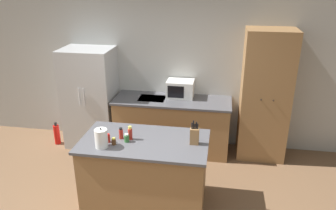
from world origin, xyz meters
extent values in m
cube|color=#B2B2AD|center=(0.00, 2.33, 1.30)|extent=(7.20, 0.06, 2.60)
cube|color=#B7BABC|center=(-1.18, 1.97, 0.86)|extent=(0.84, 0.66, 1.72)
cylinder|color=silver|center=(-1.22, 1.63, 1.00)|extent=(0.02, 0.02, 0.30)
cylinder|color=silver|center=(-1.14, 1.63, 1.00)|extent=(0.02, 0.02, 0.30)
cube|color=olive|center=(0.25, 1.97, 0.44)|extent=(1.90, 0.66, 0.89)
cube|color=#4C4C51|center=(0.25, 1.97, 0.91)|extent=(1.94, 0.70, 0.03)
cube|color=#9EA0A3|center=(-0.09, 1.97, 0.92)|extent=(0.44, 0.34, 0.01)
cube|color=olive|center=(1.73, 2.02, 1.05)|extent=(0.75, 0.56, 2.10)
sphere|color=black|center=(1.64, 1.73, 1.09)|extent=(0.02, 0.02, 0.02)
sphere|color=black|center=(1.82, 1.73, 1.09)|extent=(0.02, 0.02, 0.02)
cube|color=olive|center=(0.13, 0.47, 0.45)|extent=(1.52, 0.82, 0.91)
cube|color=#4C4C51|center=(0.13, 0.47, 0.92)|extent=(1.58, 0.88, 0.03)
cube|color=white|center=(0.36, 2.11, 1.06)|extent=(0.44, 0.33, 0.28)
cube|color=black|center=(0.31, 1.94, 1.06)|extent=(0.27, 0.01, 0.20)
cube|color=olive|center=(0.75, 0.48, 1.04)|extent=(0.11, 0.08, 0.20)
cylinder|color=black|center=(0.72, 0.47, 1.18)|extent=(0.02, 0.02, 0.08)
cylinder|color=black|center=(0.73, 0.48, 1.20)|extent=(0.02, 0.02, 0.11)
cylinder|color=black|center=(0.75, 0.48, 1.17)|extent=(0.02, 0.02, 0.06)
cylinder|color=black|center=(0.77, 0.48, 1.19)|extent=(0.02, 0.02, 0.09)
cylinder|color=black|center=(0.78, 0.48, 1.18)|extent=(0.02, 0.02, 0.07)
cylinder|color=#B2281E|center=(-0.05, 0.47, 1.01)|extent=(0.05, 0.05, 0.15)
cylinder|color=#E5DB4C|center=(-0.05, 0.47, 1.10)|extent=(0.04, 0.04, 0.03)
cylinder|color=#337033|center=(-0.07, 0.40, 0.98)|extent=(0.06, 0.06, 0.09)
cylinder|color=silver|center=(-0.07, 0.40, 1.04)|extent=(0.05, 0.05, 0.02)
cylinder|color=#B2281E|center=(-0.29, 0.35, 0.99)|extent=(0.04, 0.04, 0.09)
cylinder|color=red|center=(-0.29, 0.35, 1.04)|extent=(0.03, 0.03, 0.02)
cylinder|color=#B2281E|center=(-0.17, 0.47, 1.00)|extent=(0.05, 0.05, 0.12)
cylinder|color=black|center=(-0.17, 0.47, 1.07)|extent=(0.04, 0.04, 0.03)
cylinder|color=#563319|center=(-0.21, 0.30, 0.98)|extent=(0.05, 0.05, 0.07)
cylinder|color=#E5DB4C|center=(-0.21, 0.30, 1.02)|extent=(0.04, 0.04, 0.02)
cylinder|color=white|center=(-0.33, 0.22, 1.06)|extent=(0.15, 0.15, 0.23)
sphere|color=#262628|center=(-0.33, 0.22, 1.18)|extent=(0.02, 0.02, 0.02)
cylinder|color=red|center=(-1.82, 1.81, 0.18)|extent=(0.10, 0.10, 0.35)
cylinder|color=black|center=(-1.82, 1.81, 0.38)|extent=(0.05, 0.05, 0.06)
camera|label=1|loc=(1.01, -3.02, 2.86)|focal=35.00mm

